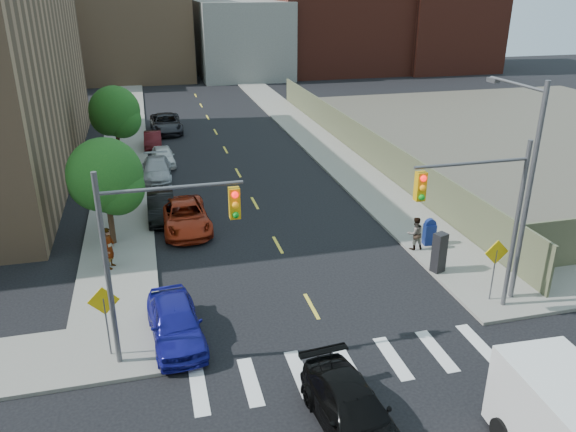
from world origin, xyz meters
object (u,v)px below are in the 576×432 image
parked_car_grey (166,123)px  pedestrian_east (415,233)px  pedestrian_west (109,248)px  black_sedan (353,411)px  parked_car_red (185,216)px  parked_car_silver (157,170)px  parked_car_maroon (153,140)px  parked_car_blue (175,322)px  payphone (439,253)px  mailbox (430,232)px  parked_car_black (161,207)px  parked_car_white (163,156)px

parked_car_grey → pedestrian_east: 29.33m
parked_car_grey → pedestrian_west: 26.03m
parked_car_grey → black_sedan: size_ratio=1.19×
parked_car_red → parked_car_silver: 8.82m
parked_car_maroon → parked_car_silver: bearing=-88.4°
parked_car_blue → parked_car_silver: size_ratio=0.95×
parked_car_maroon → payphone: 27.42m
mailbox → pedestrian_east: 1.02m
parked_car_red → pedestrian_east: bearing=-29.4°
parked_car_black → black_sedan: size_ratio=0.87×
parked_car_maroon → parked_car_white: bearing=-81.5°
parked_car_silver → pedestrian_west: size_ratio=2.41×
parked_car_black → parked_car_silver: parked_car_silver is taller
parked_car_blue → parked_car_maroon: parked_car_blue is taller
parked_car_black → parked_car_blue: bearing=-89.3°
parked_car_black → pedestrian_west: bearing=-113.1°
parked_car_black → payphone: size_ratio=2.24×
parked_car_maroon → pedestrian_east: size_ratio=2.31×
parked_car_blue → parked_car_red: bearing=78.8°
parked_car_red → black_sedan: 16.41m
pedestrian_west → pedestrian_east: (14.31, -1.64, -0.16)m
parked_car_red → pedestrian_west: pedestrian_west is taller
parked_car_blue → parked_car_white: bearing=83.9°
parked_car_white → parked_car_red: bearing=-89.3°
parked_car_silver → pedestrian_east: 18.52m
pedestrian_west → mailbox: bearing=-79.0°
parked_car_silver → payphone: size_ratio=2.57×
payphone → pedestrian_west: (-14.31, 4.01, 0.06)m
parked_car_blue → parked_car_red: size_ratio=0.86×
parked_car_grey → pedestrian_east: bearing=-70.1°
parked_car_red → pedestrian_east: (10.63, -5.52, 0.25)m
parked_car_silver → pedestrian_west: 12.88m
parked_car_blue → parked_car_maroon: size_ratio=1.18×
parked_car_red → mailbox: 12.69m
parked_car_maroon → black_sedan: 33.22m
mailbox → pedestrian_west: 15.32m
parked_car_grey → pedestrian_east: (10.50, -27.38, 0.19)m
parked_car_white → parked_car_grey: parked_car_grey is taller
pedestrian_west → parked_car_black: bearing=-7.8°
parked_car_red → payphone: bearing=-38.5°
parked_car_silver → payphone: payphone is taller
pedestrian_west → parked_car_silver: bearing=4.7°
parked_car_maroon → black_sedan: size_ratio=0.80×
parked_car_black → parked_car_red: 2.17m
parked_car_maroon → black_sedan: (4.70, -32.88, 0.06)m
parked_car_grey → parked_car_white: bearing=-95.3°
parked_car_black → parked_car_silver: (0.00, 6.92, 0.01)m
parked_car_maroon → pedestrian_east: 25.30m
black_sedan → pedestrian_east: size_ratio=2.88×
parked_car_black → parked_car_maroon: (0.00, 15.03, -0.05)m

